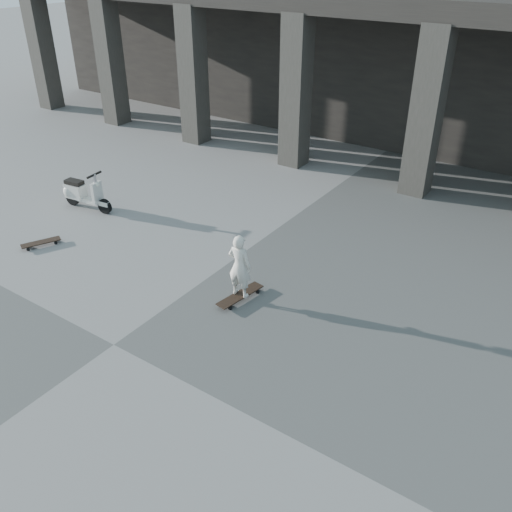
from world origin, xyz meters
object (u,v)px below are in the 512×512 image
Objects in this scene: child at (240,266)px; skateboard_spare at (41,243)px; longboard at (240,296)px; scooter at (79,192)px.

skateboard_spare is at bearing 4.51° from child.
child reaches higher than longboard.
scooter reaches higher than skateboard_spare.
skateboard_spare is 0.67× the size of child.
scooter is at bearing -15.38° from child.
child is (4.58, 0.77, 0.62)m from skateboard_spare.
longboard is 5.49m from scooter.
scooter is (-0.81, 1.75, 0.30)m from skateboard_spare.
scooter is at bearing 88.72° from longboard.
scooter is (-5.39, 0.99, -0.31)m from child.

